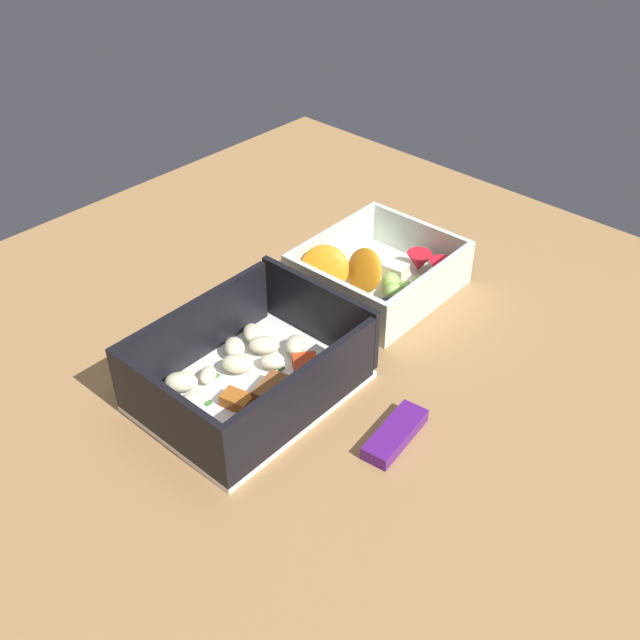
# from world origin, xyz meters

# --- Properties ---
(table_surface) EXTENTS (0.80, 0.80, 0.02)m
(table_surface) POSITION_xyz_m (0.00, 0.00, 0.01)
(table_surface) COLOR #9E7547
(table_surface) RESTS_ON ground
(pasta_container) EXTENTS (0.19, 0.14, 0.07)m
(pasta_container) POSITION_xyz_m (0.09, 0.00, 0.04)
(pasta_container) COLOR white
(pasta_container) RESTS_ON table_surface
(fruit_bowl) EXTENTS (0.16, 0.14, 0.06)m
(fruit_bowl) POSITION_xyz_m (-0.11, -0.01, 0.04)
(fruit_bowl) COLOR silver
(fruit_bowl) RESTS_ON table_surface
(candy_bar) EXTENTS (0.07, 0.03, 0.01)m
(candy_bar) POSITION_xyz_m (0.05, 0.13, 0.03)
(candy_bar) COLOR #51197A
(candy_bar) RESTS_ON table_surface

